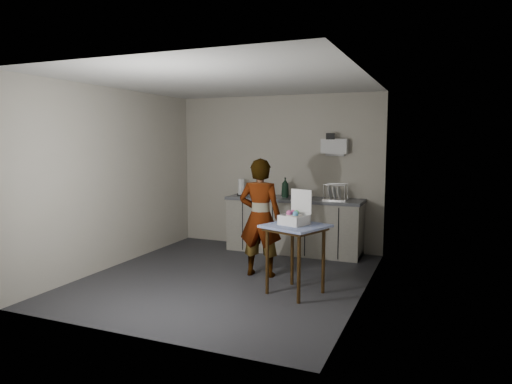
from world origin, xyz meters
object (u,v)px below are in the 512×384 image
at_px(kitchen_counter, 294,227).
at_px(paper_towel, 241,188).
at_px(dark_bottle, 285,189).
at_px(side_table, 296,234).
at_px(bakery_box, 295,217).
at_px(soap_bottle, 285,187).
at_px(standing_man, 260,218).
at_px(soda_can, 294,194).
at_px(dish_rack, 335,196).

height_order(kitchen_counter, paper_towel, paper_towel).
bearing_deg(dark_bottle, side_table, -67.77).
relative_size(kitchen_counter, bakery_box, 5.45).
height_order(side_table, soap_bottle, soap_bottle).
xyz_separation_m(soap_bottle, paper_towel, (-0.78, -0.02, -0.03)).
bearing_deg(side_table, paper_towel, 150.12).
bearing_deg(soap_bottle, dark_bottle, 110.65).
height_order(standing_man, dark_bottle, standing_man).
xyz_separation_m(soda_can, dark_bottle, (-0.20, 0.11, 0.06)).
height_order(standing_man, bakery_box, standing_man).
bearing_deg(bakery_box, soap_bottle, 129.19).
relative_size(kitchen_counter, standing_man, 1.39).
bearing_deg(side_table, soda_can, 128.82).
bearing_deg(dark_bottle, paper_towel, -171.31).
relative_size(dish_rack, bakery_box, 0.90).
bearing_deg(standing_man, dark_bottle, -90.20).
xyz_separation_m(kitchen_counter, dish_rack, (0.68, -0.02, 0.54)).
distance_m(kitchen_counter, soap_bottle, 0.67).
bearing_deg(soda_can, dark_bottle, 151.73).
bearing_deg(soda_can, kitchen_counter, 109.71).
relative_size(soap_bottle, dark_bottle, 1.35).
distance_m(soap_bottle, bakery_box, 2.06).
bearing_deg(soap_bottle, paper_towel, -178.59).
bearing_deg(dark_bottle, standing_man, -83.96).
bearing_deg(standing_man, kitchen_counter, -97.55).
relative_size(soap_bottle, paper_towel, 1.17).
bearing_deg(dish_rack, bakery_box, -91.86).
relative_size(kitchen_counter, side_table, 2.65).
bearing_deg(dish_rack, soda_can, -179.78).
bearing_deg(soap_bottle, dish_rack, -0.69).
bearing_deg(bakery_box, soda_can, 124.96).
relative_size(side_table, paper_towel, 2.99).
distance_m(soap_bottle, dish_rack, 0.84).
relative_size(soap_bottle, bakery_box, 0.80).
bearing_deg(soap_bottle, side_table, -67.70).
height_order(standing_man, dish_rack, standing_man).
distance_m(side_table, dark_bottle, 2.21).
height_order(paper_towel, bakery_box, bakery_box).
xyz_separation_m(standing_man, dish_rack, (0.71, 1.40, 0.16)).
bearing_deg(dish_rack, standing_man, -117.01).
bearing_deg(kitchen_counter, soap_bottle, -175.98).
bearing_deg(side_table, soap_bottle, 132.98).
relative_size(soda_can, paper_towel, 0.48).
height_order(side_table, soda_can, soda_can).
height_order(kitchen_counter, dark_bottle, dark_bottle).
xyz_separation_m(side_table, soap_bottle, (-0.79, 1.93, 0.34)).
bearing_deg(soda_can, side_table, -71.86).
bearing_deg(standing_man, paper_towel, -63.11).
xyz_separation_m(kitchen_counter, soap_bottle, (-0.16, -0.01, 0.65)).
distance_m(soda_can, dish_rack, 0.67).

